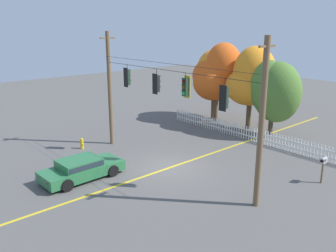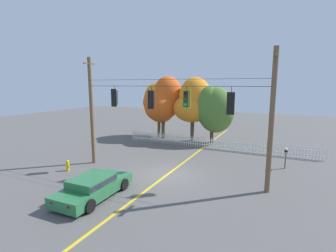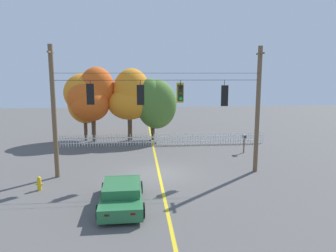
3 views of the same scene
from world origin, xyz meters
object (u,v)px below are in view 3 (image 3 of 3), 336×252
Objects in this scene: traffic_signal_southbound_primary at (180,93)px; traffic_signal_northbound_secondary at (224,96)px; traffic_signal_westbound_side at (141,95)px; autumn_maple_mid at (92,97)px; fire_hydrant at (39,183)px; autumn_maple_far_west at (154,103)px; autumn_oak_far_east at (131,97)px; parked_car at (122,193)px; traffic_signal_northbound_primary at (91,94)px; autumn_maple_near_fence at (87,97)px; roadside_mailbox at (244,138)px.

traffic_signal_southbound_primary is 0.87× the size of traffic_signal_northbound_secondary.
autumn_maple_mid reaches higher than traffic_signal_westbound_side.
traffic_signal_southbound_primary is at bearing 15.41° from fire_hydrant.
traffic_signal_northbound_secondary is 10.82m from autumn_maple_far_west.
traffic_signal_southbound_primary is at bearing -72.83° from autumn_oak_far_east.
fire_hydrant is at bearing -110.33° from autumn_oak_far_east.
traffic_signal_northbound_secondary is (2.64, -0.02, -0.18)m from traffic_signal_southbound_primary.
autumn_oak_far_east reaches higher than parked_car.
autumn_maple_mid is 15.32m from parked_car.
autumn_oak_far_east is at bearing 119.50° from traffic_signal_northbound_secondary.
autumn_oak_far_east is (2.05, 10.25, -0.93)m from traffic_signal_northbound_primary.
traffic_signal_northbound_primary is 11.07m from autumn_maple_near_fence.
fire_hydrant is at bearing -118.74° from autumn_maple_far_west.
autumn_maple_near_fence is at bearing 131.88° from traffic_signal_northbound_secondary.
roadside_mailbox is at bearing 23.35° from traffic_signal_northbound_primary.
autumn_maple_near_fence reaches higher than fire_hydrant.
autumn_maple_far_west is at bearing 61.26° from fire_hydrant.
autumn_maple_far_west is 1.26× the size of parked_car.
autumn_oak_far_east is 13.67m from fire_hydrant.
autumn_maple_near_fence is (-9.74, 10.87, -0.83)m from traffic_signal_northbound_secondary.
roadside_mailbox is at bearing -32.48° from autumn_oak_far_east.
traffic_signal_northbound_primary reaches higher than parked_car.
autumn_maple_far_west is at bearing -7.42° from autumn_maple_near_fence.
traffic_signal_northbound_primary is 6.53m from parked_car.
autumn_maple_far_west is 8.87m from roadside_mailbox.
fire_hydrant is at bearing -168.49° from traffic_signal_northbound_secondary.
traffic_signal_northbound_primary is 7.85m from traffic_signal_northbound_secondary.
fire_hydrant is (-4.58, -12.36, -3.61)m from autumn_oak_far_east.
traffic_signal_southbound_primary is at bearing 53.90° from parked_car.
traffic_signal_westbound_side is at bearing -85.50° from autumn_oak_far_east.
traffic_signal_westbound_side is (2.86, 0.00, -0.06)m from traffic_signal_northbound_primary.
autumn_maple_mid is 1.02× the size of autumn_oak_far_east.
traffic_signal_northbound_secondary is at bearing -48.12° from autumn_maple_near_fence.
autumn_maple_mid reaches higher than fire_hydrant.
autumn_maple_mid is at bearing -176.31° from autumn_oak_far_east.
traffic_signal_northbound_secondary is at bearing -60.50° from autumn_oak_far_east.
traffic_signal_westbound_side is 10.32m from autumn_oak_far_east.
autumn_maple_mid is 4.63× the size of roadside_mailbox.
traffic_signal_southbound_primary is 12.02m from autumn_maple_mid.
autumn_maple_far_west is 7.61× the size of fire_hydrant.
traffic_signal_northbound_primary is 0.96× the size of roadside_mailbox.
traffic_signal_southbound_primary is at bearing -56.68° from autumn_maple_mid.
autumn_maple_far_west is at bearing 67.58° from traffic_signal_northbound_primary.
roadside_mailbox is at bearing -39.08° from autumn_maple_far_west.
traffic_signal_westbound_side is 1.07× the size of traffic_signal_southbound_primary.
parked_car is at bearing -28.83° from fire_hydrant.
traffic_signal_northbound_secondary is at bearing -0.00° from traffic_signal_northbound_primary.
autumn_maple_mid is at bearing 112.85° from traffic_signal_westbound_side.
traffic_signal_northbound_secondary is at bearing -122.43° from roadside_mailbox.
autumn_oak_far_east is at bearing 3.69° from autumn_maple_mid.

